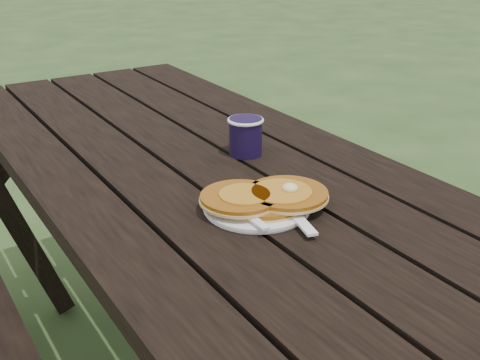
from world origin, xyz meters
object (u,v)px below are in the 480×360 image
plate (257,207)px  pancake_stack (265,197)px  coffee_cup (246,134)px  picnic_table (196,292)px

plate → pancake_stack: size_ratio=0.83×
plate → coffee_cup: (0.14, 0.26, 0.05)m
pancake_stack → picnic_table: bearing=86.8°
pancake_stack → coffee_cup: bearing=64.6°
pancake_stack → coffee_cup: coffee_cup is taller
plate → pancake_stack: pancake_stack is taller
picnic_table → coffee_cup: coffee_cup is taller
picnic_table → plate: 0.51m
plate → coffee_cup: coffee_cup is taller
picnic_table → coffee_cup: (0.11, -0.07, 0.43)m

